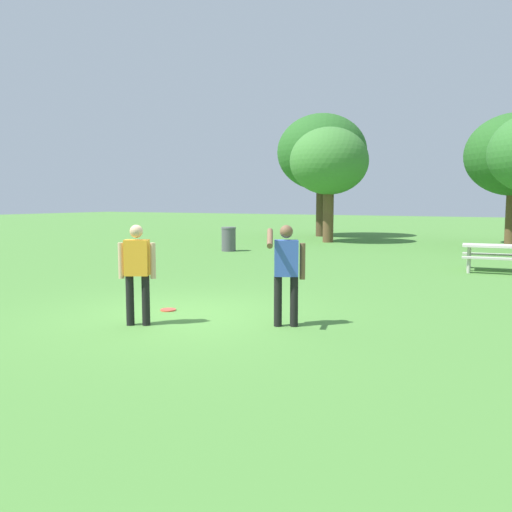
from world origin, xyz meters
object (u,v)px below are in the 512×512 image
at_px(trash_can_beside_table, 229,239).
at_px(tree_tall_left, 322,153).
at_px(person_thrower, 286,267).
at_px(person_catcher, 137,268).
at_px(tree_broad_center, 329,162).
at_px(picnic_table_near, 494,252).
at_px(frisbee, 168,310).

distance_m(trash_can_beside_table, tree_tall_left, 10.65).
bearing_deg(tree_tall_left, person_thrower, -69.79).
xyz_separation_m(person_catcher, tree_broad_center, (-3.39, 17.43, 2.88)).
distance_m(picnic_table_near, tree_broad_center, 11.47).
distance_m(frisbee, tree_tall_left, 21.15).
height_order(person_catcher, picnic_table_near, person_catcher).
height_order(person_thrower, person_catcher, same).
height_order(picnic_table_near, tree_broad_center, tree_broad_center).
relative_size(picnic_table_near, tree_broad_center, 0.34).
bearing_deg(picnic_table_near, frisbee, -119.12).
xyz_separation_m(picnic_table_near, tree_tall_left, (-9.79, 11.38, 4.05)).
xyz_separation_m(trash_can_beside_table, tree_broad_center, (1.87, 6.07, 3.34)).
xyz_separation_m(tree_tall_left, tree_broad_center, (1.86, -3.75, -0.79)).
relative_size(trash_can_beside_table, tree_tall_left, 0.14).
height_order(person_catcher, tree_broad_center, tree_broad_center).
bearing_deg(tree_broad_center, frisbee, -79.22).
xyz_separation_m(trash_can_beside_table, tree_tall_left, (0.01, 9.82, 4.13)).
xyz_separation_m(person_thrower, tree_tall_left, (-7.40, 20.11, 3.65)).
distance_m(person_catcher, trash_can_beside_table, 12.53).
distance_m(picnic_table_near, trash_can_beside_table, 9.92).
bearing_deg(picnic_table_near, person_catcher, -114.84).
relative_size(person_thrower, tree_broad_center, 0.30).
distance_m(person_thrower, tree_broad_center, 17.51).
relative_size(person_catcher, trash_can_beside_table, 1.71).
xyz_separation_m(person_catcher, trash_can_beside_table, (-5.26, 11.36, -0.46)).
bearing_deg(person_thrower, tree_broad_center, 108.71).
height_order(picnic_table_near, trash_can_beside_table, trash_can_beside_table).
bearing_deg(tree_tall_left, frisbee, -76.10).
xyz_separation_m(picnic_table_near, tree_broad_center, (-7.92, 7.63, 3.26)).
bearing_deg(person_catcher, tree_broad_center, 101.00).
relative_size(person_catcher, picnic_table_near, 0.89).
height_order(trash_can_beside_table, tree_tall_left, tree_tall_left).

